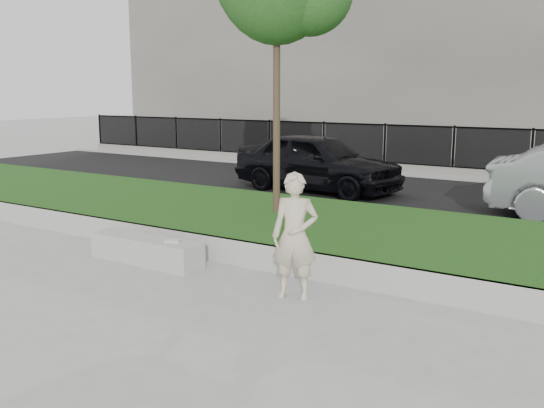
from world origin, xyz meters
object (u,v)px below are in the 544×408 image
Objects in this scene: car_dark at (317,162)px; stone_bench at (146,250)px; man at (295,236)px; book at (173,241)px.

stone_bench is at bearing -167.20° from car_dark.
car_dark is (-0.90, 7.23, 0.61)m from stone_bench.
book is (-2.24, 0.17, -0.41)m from man.
man is 8.24m from car_dark.
man is at bearing -147.81° from car_dark.
car_dark reaches higher than book.
man is 2.28m from book.
book is at bearing 157.25° from man.
car_dark is (-1.44, 7.21, 0.40)m from book.
man reaches higher than book.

